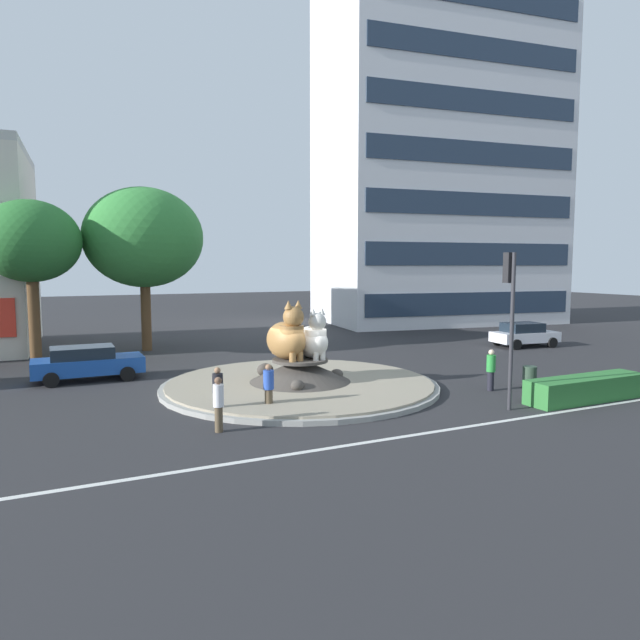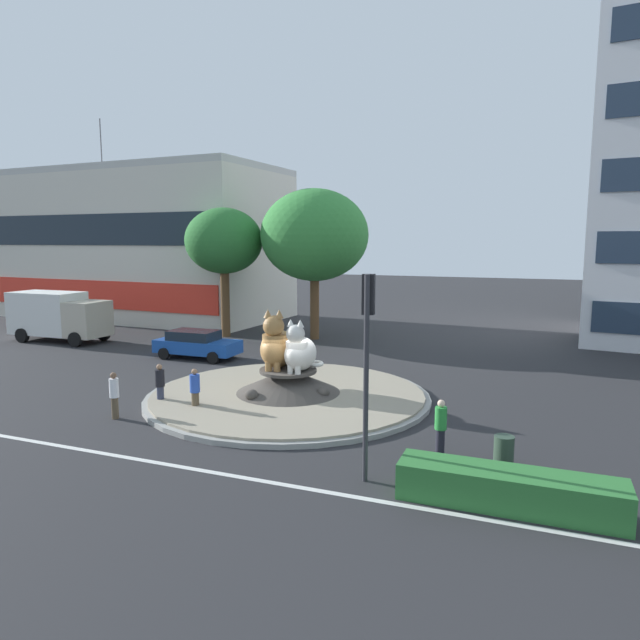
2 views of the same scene
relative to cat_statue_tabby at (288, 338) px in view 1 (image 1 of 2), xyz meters
name	(u,v)px [view 1 (image 1 of 2)]	position (x,y,z in m)	size (l,w,h in m)	color
ground_plane	(300,388)	(0.52, -0.09, -2.11)	(160.00, 160.00, 0.00)	#28282B
lane_centreline	(400,437)	(0.52, -7.55, -2.11)	(112.00, 0.20, 0.01)	silver
roundabout_island	(300,379)	(0.52, -0.08, -1.77)	(11.42, 11.42, 1.21)	gray
cat_statue_tabby	(288,338)	(0.00, 0.00, 0.00)	(1.71, 2.67, 2.45)	#9E703D
cat_statue_white	(313,340)	(1.08, -0.18, -0.12)	(1.31, 2.11, 2.13)	silver
traffic_light_mast	(510,301)	(5.71, -6.44, 1.70)	(0.35, 0.46, 5.50)	#2D2D33
office_tower	(437,143)	(22.69, 20.50, 13.77)	(21.23, 14.69, 31.76)	silver
clipped_hedge_strip	(586,389)	(9.36, -6.72, -1.66)	(5.25, 1.20, 0.90)	#2D7033
broadleaf_tree_behind_island	(144,238)	(-3.69, 13.21, 4.55)	(6.85, 6.85, 9.59)	brown
second_tree_near_tower	(30,242)	(-9.57, 11.97, 4.15)	(5.04, 5.04, 8.46)	brown
pedestrian_white_shirt	(218,403)	(-4.18, -4.74, -1.21)	(0.33, 0.33, 1.70)	brown
pedestrian_black_shirt	(218,390)	(-3.68, -2.79, -1.25)	(0.36, 0.36, 1.64)	#33384C
pedestrian_blue_shirt	(269,386)	(-1.94, -3.02, -1.25)	(0.37, 0.37, 1.65)	brown
pedestrian_green_shirt	(491,369)	(7.26, -3.91, -1.22)	(0.36, 0.36, 1.68)	black
hatchback_near_shophouse	(524,334)	(17.75, 4.66, -1.32)	(4.22, 2.37, 1.51)	silver
parked_car_right	(87,362)	(-7.38, 5.25, -1.31)	(4.61, 2.12, 1.52)	#19479E
litter_bin	(530,377)	(9.09, -4.19, -1.66)	(0.56, 0.56, 0.90)	#2D4233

